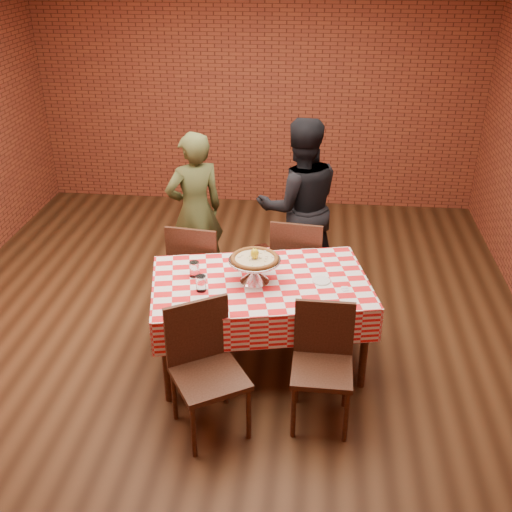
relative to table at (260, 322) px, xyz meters
name	(u,v)px	position (x,y,z in m)	size (l,w,h in m)	color
ground	(223,327)	(-0.38, 0.44, -0.38)	(6.00, 6.00, 0.00)	black
back_wall	(257,91)	(-0.38, 3.44, 1.08)	(5.50, 5.50, 0.00)	maroon
table	(260,322)	(0.00, 0.00, 0.00)	(1.65, 0.99, 0.75)	#452618
tablecloth	(260,296)	(0.00, 0.00, 0.24)	(1.68, 1.02, 0.28)	red
pizza_stand	(255,270)	(-0.05, 0.00, 0.47)	(0.41, 0.41, 0.18)	silver
pizza	(255,259)	(-0.05, 0.00, 0.57)	(0.37, 0.37, 0.03)	beige
lemon	(255,254)	(-0.05, 0.00, 0.62)	(0.06, 0.06, 0.08)	yellow
water_glass_left	(201,283)	(-0.43, -0.19, 0.44)	(0.08, 0.08, 0.12)	white
water_glass_right	(194,269)	(-0.52, 0.02, 0.44)	(0.08, 0.08, 0.12)	white
side_plate	(321,281)	(0.47, 0.04, 0.39)	(0.14, 0.14, 0.01)	white
sweetener_packet_a	(345,290)	(0.65, -0.07, 0.39)	(0.05, 0.04, 0.01)	white
sweetener_packet_b	(345,288)	(0.65, -0.04, 0.39)	(0.05, 0.04, 0.01)	white
condiment_caddy	(262,254)	(-0.02, 0.31, 0.45)	(0.10, 0.08, 0.14)	silver
chair_near_left	(209,375)	(-0.27, -0.82, 0.10)	(0.46, 0.46, 0.94)	#452618
chair_near_right	(322,371)	(0.50, -0.67, 0.08)	(0.42, 0.42, 0.90)	#452618
chair_far_left	(200,266)	(-0.62, 0.70, 0.09)	(0.46, 0.46, 0.94)	#452618
chair_far_right	(299,261)	(0.27, 0.89, 0.10)	(0.46, 0.46, 0.94)	#452618
diner_olive	(195,211)	(-0.75, 1.23, 0.41)	(0.57, 0.37, 1.57)	#434723
diner_black	(300,206)	(0.25, 1.29, 0.48)	(0.83, 0.65, 1.71)	black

